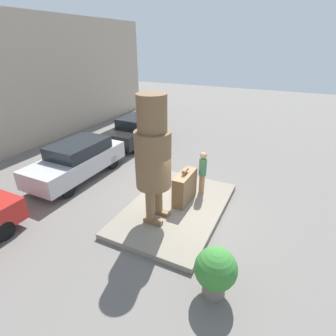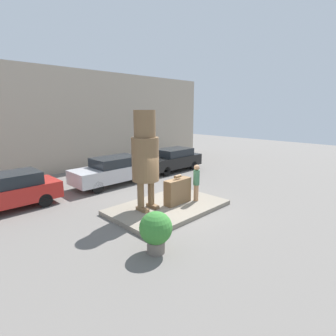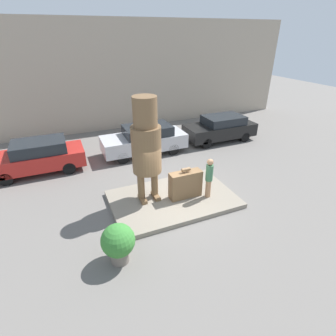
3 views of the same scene
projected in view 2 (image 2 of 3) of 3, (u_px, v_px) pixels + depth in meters
ground_plane at (168, 209)px, 11.84m from camera, size 60.00×60.00×0.00m
pedestal at (168, 207)px, 11.82m from camera, size 5.12×3.27×0.19m
building_backdrop at (62, 121)px, 18.29m from camera, size 28.00×0.60×7.23m
statue_figure at (145, 153)px, 10.85m from camera, size 1.14×1.14×4.20m
giant_suitcase at (178, 191)px, 11.92m from camera, size 1.35×0.46×1.34m
tourist at (196, 181)px, 12.18m from camera, size 0.30×0.30×1.74m
parked_car_red at (6, 191)px, 11.61m from camera, size 4.52×1.86×1.64m
parked_car_silver at (113, 170)px, 15.56m from camera, size 4.79×1.88×1.65m
parked_car_black at (173, 159)px, 19.17m from camera, size 4.57×1.89×1.61m
planter_pot at (156, 230)px, 8.10m from camera, size 1.04×1.04×1.35m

